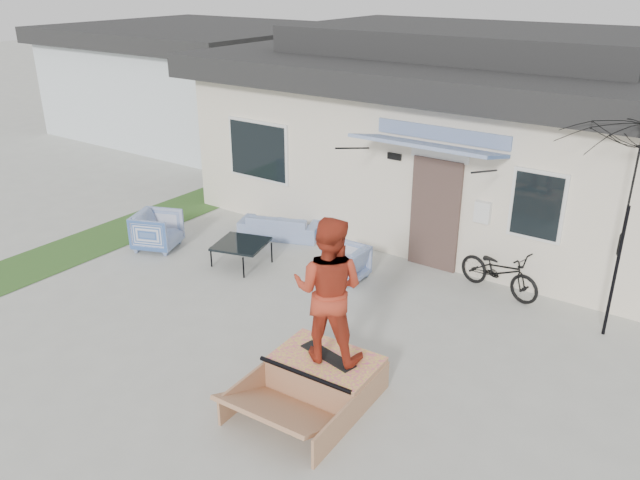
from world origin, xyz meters
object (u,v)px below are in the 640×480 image
Objects in this scene: armchair_left at (157,229)px; skateboard at (328,355)px; coffee_table at (242,254)px; skater at (328,287)px; patio_umbrella at (624,229)px; skate_ramp at (326,373)px; loveseat at (280,222)px; armchair_right at (347,261)px; bicycle at (500,266)px.

skateboard is (5.40, -1.83, 0.07)m from armchair_left.
skater reaches higher than coffee_table.
skateboard is at bearing -130.61° from armchair_left.
patio_umbrella is 4.47m from skater.
skate_ramp is at bearing -131.04° from armchair_left.
patio_umbrella is 4.64m from skateboard.
loveseat is at bearing 132.72° from skate_ramp.
armchair_right is 3.30m from skate_ramp.
armchair_right is at bearing 138.43° from loveseat.
armchair_left is at bearing -75.73° from armchair_right.
armchair_right is at bearing 127.31° from bicycle.
armchair_right is 0.76× the size of coffee_table.
coffee_table is 4.17m from skate_ramp.
loveseat reaches higher than skateboard.
bicycle is 0.79× the size of skater.
skater reaches higher than armchair_right.
armchair_left is 5.70m from skateboard.
armchair_left is at bearing -168.71° from coffee_table.
armchair_left reaches higher than skateboard.
loveseat is 0.61× the size of patio_umbrella.
bicycle is at bearing 21.32° from coffee_table.
loveseat is at bearing -62.95° from armchair_left.
skateboard is at bearing -178.82° from bicycle.
armchair_right reaches higher than skateboard.
armchair_right reaches higher than skate_ramp.
coffee_table is 0.33× the size of patio_umbrella.
skateboard is 0.44× the size of skater.
armchair_left is 0.92× the size of coffee_table.
armchair_right reaches higher than loveseat.
coffee_table is at bearing 144.80° from skate_ramp.
loveseat is 5.28m from skateboard.
armchair_right is 0.45× the size of bicycle.
armchair_left is 5.72m from skate_ramp.
skater is at bearing -130.61° from armchair_left.
coffee_table is at bearing -100.61° from armchair_left.
skater is at bearing -127.61° from patio_umbrella.
armchair_right is (3.84, 1.03, -0.07)m from armchair_left.
skateboard is at bearing 73.21° from skater.
loveseat reaches higher than skate_ramp.
skate_ramp is 1.26m from skater.
skate_ramp is (-2.72, -3.58, -1.52)m from patio_umbrella.
armchair_right is 0.38× the size of skate_ramp.
armchair_left is 6.62m from bicycle.
skateboard is at bearing 114.77° from loveseat.
skate_ramp is at bearing -178.66° from bicycle.
armchair_left reaches higher than armchair_right.
patio_umbrella is at bearing 157.81° from loveseat.
skate_ramp is (3.51, -2.25, 0.01)m from coffee_table.
bicycle is 4.14m from skater.
skate_ramp is (5.40, -1.87, -0.19)m from armchair_left.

